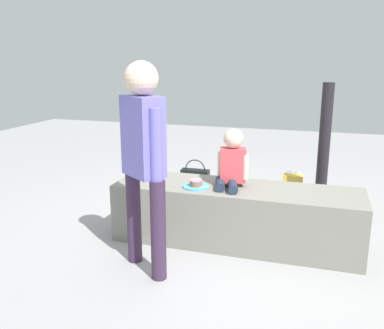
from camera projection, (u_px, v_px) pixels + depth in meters
ground_plane at (235, 242)px, 3.62m from camera, size 12.00×12.00×0.00m
concrete_ledge at (236, 215)px, 3.56m from camera, size 2.05×0.58×0.49m
child_seated at (232, 162)px, 3.46m from camera, size 0.29×0.34×0.48m
adult_standing at (143, 150)px, 2.93m from camera, size 0.39×0.33×1.52m
cake_plate at (196, 185)px, 3.48m from camera, size 0.22×0.22×0.07m
gift_bag at (292, 189)px, 4.53m from camera, size 0.21×0.13×0.36m
railing_post at (322, 166)px, 4.10m from camera, size 0.36×0.36×1.32m
water_bottle_near_gift at (199, 192)px, 4.65m from camera, size 0.07×0.07×0.21m
water_bottle_far_side at (172, 190)px, 4.68m from camera, size 0.07×0.07×0.24m
party_cup_red at (220, 206)px, 4.35m from camera, size 0.08×0.08×0.10m
cake_box_white at (272, 207)px, 4.27m from camera, size 0.39×0.38×0.13m
handbag_black_leather at (195, 179)px, 5.00m from camera, size 0.33×0.11×0.37m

